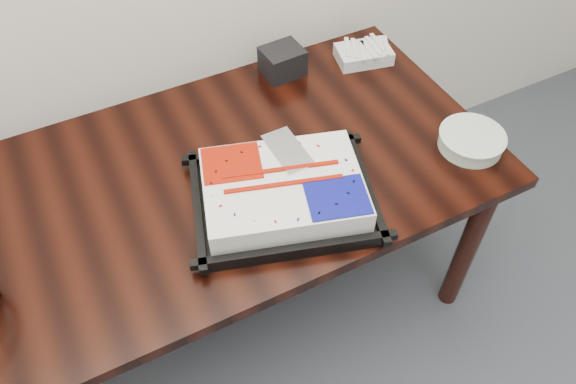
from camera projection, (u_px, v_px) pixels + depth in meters
name	position (u px, v px, depth m)	size (l,w,h in m)	color
table	(204.00, 199.00, 1.73)	(1.80, 0.90, 0.75)	black
cake_tray	(283.00, 192.00, 1.57)	(0.59, 0.52, 0.10)	black
plate_stack	(471.00, 141.00, 1.73)	(0.21, 0.21, 0.05)	white
fork_bag	(364.00, 54.00, 2.02)	(0.21, 0.16, 0.06)	silver
napkin_box	(282.00, 61.00, 1.96)	(0.14, 0.12, 0.10)	black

